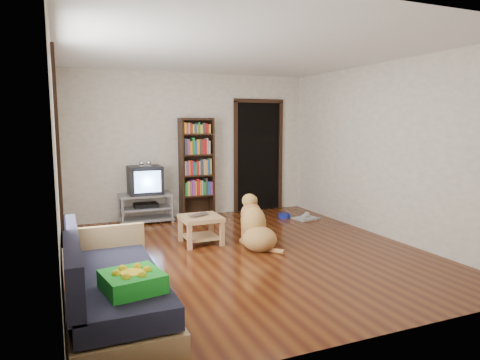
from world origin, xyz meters
name	(u,v)px	position (x,y,z in m)	size (l,w,h in m)	color
ground	(246,252)	(0.00, 0.00, 0.00)	(5.00, 5.00, 0.00)	#54270E
ceiling	(246,51)	(0.00, 0.00, 2.60)	(5.00, 5.00, 0.00)	white
wall_back	(191,145)	(0.00, 2.50, 1.30)	(4.50, 4.50, 0.00)	silver
wall_front	(377,177)	(0.00, -2.50, 1.30)	(4.50, 4.50, 0.00)	silver
wall_left	(57,161)	(-2.25, 0.00, 1.30)	(5.00, 5.00, 0.00)	silver
wall_right	(383,150)	(2.25, 0.00, 1.30)	(5.00, 5.00, 0.00)	silver
green_cushion	(132,281)	(-1.75, -1.81, 0.49)	(0.43, 0.43, 0.14)	green
laptop	(201,216)	(-0.42, 0.59, 0.41)	(0.33, 0.21, 0.03)	silver
dog_bowl	(284,216)	(1.48, 1.64, 0.04)	(0.22, 0.22, 0.08)	navy
grey_rag	(306,218)	(1.78, 1.39, 0.01)	(0.40, 0.32, 0.03)	#A0A0A0
window	(58,144)	(-2.23, -0.50, 1.50)	(0.03, 1.46, 1.70)	white
doorway	(258,153)	(1.35, 2.48, 1.12)	(1.03, 0.05, 2.19)	black
tv_stand	(146,207)	(-0.90, 2.25, 0.27)	(0.90, 0.45, 0.50)	#99999E
crt_tv	(145,180)	(-0.90, 2.27, 0.74)	(0.55, 0.52, 0.58)	black
bookshelf	(196,162)	(0.05, 2.34, 1.00)	(0.60, 0.30, 1.80)	black
sofa	(111,292)	(-1.87, -1.38, 0.26)	(0.80, 1.80, 0.80)	tan
coffee_table	(201,224)	(-0.42, 0.62, 0.28)	(0.55, 0.55, 0.40)	tan
dog	(256,228)	(0.22, 0.16, 0.27)	(0.47, 0.90, 0.75)	tan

